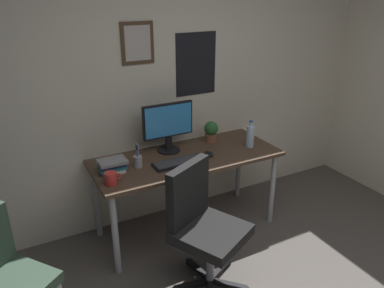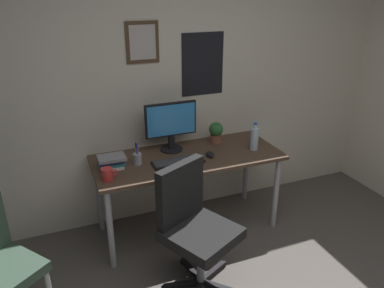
% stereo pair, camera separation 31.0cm
% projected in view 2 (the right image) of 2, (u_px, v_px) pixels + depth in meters
% --- Properties ---
extents(wall_back, '(4.40, 0.10, 2.60)m').
position_uv_depth(wall_back, '(174.00, 80.00, 3.40)').
color(wall_back, beige).
rests_on(wall_back, ground_plane).
extents(desk, '(1.61, 0.67, 0.73)m').
position_uv_depth(desk, '(188.00, 164.00, 3.28)').
color(desk, '#4C3828').
rests_on(desk, ground_plane).
extents(office_chair, '(0.62, 0.62, 0.95)m').
position_uv_depth(office_chair, '(193.00, 222.00, 2.70)').
color(office_chair, black).
rests_on(office_chair, ground_plane).
extents(monitor, '(0.46, 0.20, 0.43)m').
position_uv_depth(monitor, '(171.00, 124.00, 3.28)').
color(monitor, black).
rests_on(monitor, desk).
extents(keyboard, '(0.43, 0.15, 0.03)m').
position_uv_depth(keyboard, '(178.00, 162.00, 3.12)').
color(keyboard, black).
rests_on(keyboard, desk).
extents(computer_mouse, '(0.06, 0.11, 0.04)m').
position_uv_depth(computer_mouse, '(210.00, 154.00, 3.24)').
color(computer_mouse, black).
rests_on(computer_mouse, desk).
extents(water_bottle, '(0.07, 0.07, 0.25)m').
position_uv_depth(water_bottle, '(254.00, 138.00, 3.34)').
color(water_bottle, silver).
rests_on(water_bottle, desk).
extents(coffee_mug_near, '(0.13, 0.09, 0.09)m').
position_uv_depth(coffee_mug_near, '(107.00, 174.00, 2.84)').
color(coffee_mug_near, red).
rests_on(coffee_mug_near, desk).
extents(potted_plant, '(0.13, 0.13, 0.19)m').
position_uv_depth(potted_plant, '(216.00, 132.00, 3.50)').
color(potted_plant, brown).
rests_on(potted_plant, desk).
extents(pen_cup, '(0.07, 0.07, 0.20)m').
position_uv_depth(pen_cup, '(137.00, 158.00, 3.08)').
color(pen_cup, '#9EA0A5').
rests_on(pen_cup, desk).
extents(book_stack_left, '(0.22, 0.18, 0.10)m').
position_uv_depth(book_stack_left, '(112.00, 162.00, 3.02)').
color(book_stack_left, silver).
rests_on(book_stack_left, desk).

